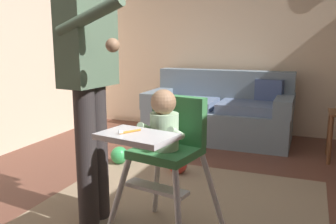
% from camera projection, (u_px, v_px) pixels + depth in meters
% --- Properties ---
extents(wall_far, '(5.30, 0.06, 2.55)m').
position_uv_depth(wall_far, '(245.00, 38.00, 4.85)').
color(wall_far, beige).
rests_on(wall_far, ground).
extents(couch, '(1.79, 0.86, 0.86)m').
position_uv_depth(couch, '(220.00, 113.00, 4.63)').
color(couch, slate).
rests_on(couch, ground).
extents(high_chair, '(0.70, 0.80, 0.98)m').
position_uv_depth(high_chair, '(166.00, 138.00, 2.18)').
color(high_chair, silver).
rests_on(high_chair, ground).
extents(adult_standing, '(0.51, 0.53, 1.71)m').
position_uv_depth(adult_standing, '(90.00, 84.00, 2.38)').
color(adult_standing, '#322B2C').
rests_on(adult_standing, ground).
extents(toy_ball, '(0.18, 0.18, 0.18)m').
position_uv_depth(toy_ball, '(119.00, 155.00, 3.72)').
color(toy_ball, green).
rests_on(toy_ball, ground).
extents(toy_ball_second, '(0.18, 0.18, 0.18)m').
position_uv_depth(toy_ball_second, '(178.00, 164.00, 3.45)').
color(toy_ball_second, '#D13D33').
rests_on(toy_ball_second, ground).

